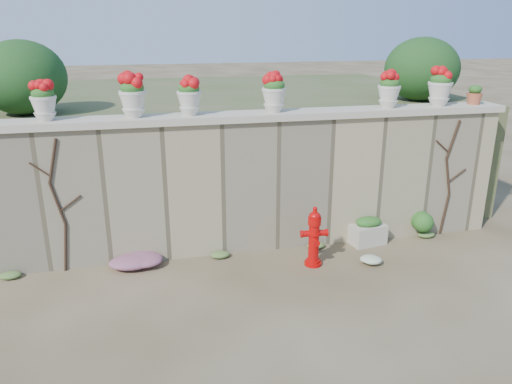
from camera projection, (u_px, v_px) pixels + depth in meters
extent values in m
plane|color=#483A24|center=(279.00, 306.00, 6.16)|extent=(80.00, 80.00, 0.00)
cube|color=#978964|center=(248.00, 186.00, 7.50)|extent=(8.00, 0.40, 2.00)
cube|color=#BFB7A2|center=(248.00, 116.00, 7.16)|extent=(8.10, 0.52, 0.10)
cube|color=#384C23|center=(217.00, 140.00, 10.46)|extent=(9.00, 6.00, 2.00)
ellipsoid|color=#143814|center=(22.00, 78.00, 7.44)|extent=(1.30, 1.30, 1.10)
ellipsoid|color=#143814|center=(422.00, 69.00, 8.82)|extent=(1.30, 1.30, 1.10)
cylinder|color=black|center=(66.00, 248.00, 6.95)|extent=(0.12, 0.04, 0.70)
cylinder|color=black|center=(58.00, 204.00, 6.73)|extent=(0.17, 0.04, 0.61)
cylinder|color=black|center=(53.00, 161.00, 6.54)|extent=(0.18, 0.04, 0.61)
cylinder|color=black|center=(71.00, 203.00, 6.77)|extent=(0.30, 0.02, 0.22)
cylinder|color=black|center=(40.00, 169.00, 6.54)|extent=(0.25, 0.02, 0.21)
cylinder|color=black|center=(444.00, 214.00, 8.18)|extent=(0.12, 0.04, 0.70)
cylinder|color=black|center=(448.00, 176.00, 7.97)|extent=(0.17, 0.04, 0.61)
cylinder|color=black|center=(453.00, 139.00, 7.78)|extent=(0.18, 0.04, 0.61)
cylinder|color=black|center=(457.00, 176.00, 8.00)|extent=(0.30, 0.02, 0.22)
cylinder|color=black|center=(442.00, 146.00, 7.77)|extent=(0.25, 0.02, 0.21)
cylinder|color=#B90707|center=(313.00, 263.00, 7.22)|extent=(0.25, 0.25, 0.04)
cylinder|color=#B90707|center=(314.00, 242.00, 7.11)|extent=(0.15, 0.15, 0.56)
cylinder|color=#B90707|center=(314.00, 233.00, 7.07)|extent=(0.19, 0.19, 0.04)
cylinder|color=#B90707|center=(315.00, 221.00, 7.01)|extent=(0.19, 0.19, 0.11)
ellipsoid|color=#B90707|center=(315.00, 215.00, 6.98)|extent=(0.17, 0.17, 0.13)
cylinder|color=#B90707|center=(315.00, 210.00, 6.96)|extent=(0.06, 0.06, 0.09)
cylinder|color=#B90707|center=(305.00, 234.00, 7.05)|extent=(0.13, 0.10, 0.09)
cylinder|color=#B90707|center=(323.00, 233.00, 7.09)|extent=(0.13, 0.10, 0.09)
cylinder|color=#B90707|center=(316.00, 242.00, 7.01)|extent=(0.09, 0.10, 0.08)
cube|color=#BFB7A2|center=(368.00, 234.00, 7.87)|extent=(0.59, 0.41, 0.32)
ellipsoid|color=#1E5119|center=(369.00, 222.00, 7.81)|extent=(0.45, 0.32, 0.16)
ellipsoid|color=#1E5119|center=(424.00, 219.00, 8.09)|extent=(0.65, 0.58, 0.61)
ellipsoid|color=#B92591|center=(138.00, 260.00, 7.10)|extent=(0.87, 0.58, 0.23)
ellipsoid|color=white|center=(375.00, 259.00, 7.19)|extent=(0.49, 0.40, 0.18)
ellipsoid|color=#1E5119|center=(42.00, 93.00, 6.46)|extent=(0.29, 0.29, 0.17)
ellipsoid|color=red|center=(42.00, 88.00, 6.44)|extent=(0.25, 0.25, 0.18)
ellipsoid|color=#1E5119|center=(132.00, 88.00, 6.69)|extent=(0.32, 0.32, 0.19)
ellipsoid|color=red|center=(132.00, 82.00, 6.66)|extent=(0.28, 0.28, 0.20)
ellipsoid|color=#1E5119|center=(189.00, 88.00, 6.85)|extent=(0.30, 0.30, 0.18)
ellipsoid|color=red|center=(189.00, 83.00, 6.83)|extent=(0.26, 0.26, 0.18)
ellipsoid|color=#1E5119|center=(274.00, 85.00, 7.10)|extent=(0.31, 0.31, 0.18)
ellipsoid|color=red|center=(274.00, 80.00, 7.08)|extent=(0.27, 0.27, 0.19)
ellipsoid|color=#1E5119|center=(390.00, 83.00, 7.48)|extent=(0.29, 0.29, 0.18)
ellipsoid|color=red|center=(390.00, 78.00, 7.46)|extent=(0.26, 0.26, 0.18)
ellipsoid|color=#1E5119|center=(441.00, 79.00, 7.65)|extent=(0.32, 0.32, 0.19)
ellipsoid|color=red|center=(442.00, 74.00, 7.63)|extent=(0.28, 0.28, 0.20)
ellipsoid|color=#1E5119|center=(475.00, 90.00, 7.84)|extent=(0.20, 0.20, 0.14)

